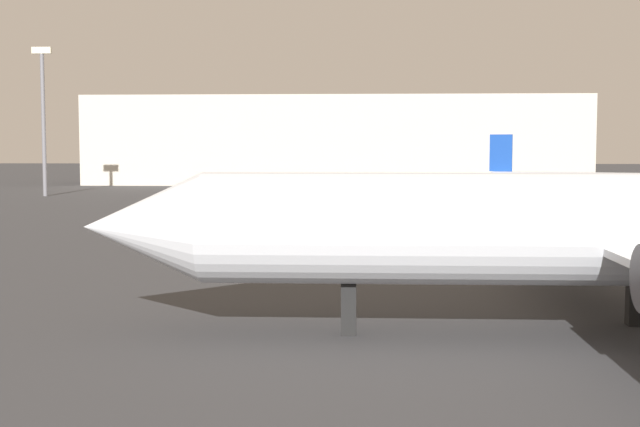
# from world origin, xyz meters

# --- Properties ---
(airplane_at_gate) EXTENTS (34.52, 29.75, 10.71)m
(airplane_at_gate) POSITION_xyz_m (7.68, 17.49, 3.50)
(airplane_at_gate) COLOR silver
(airplane_at_gate) RESTS_ON ground_plane
(airplane_distant) EXTENTS (21.56, 16.86, 7.37)m
(airplane_distant) POSITION_xyz_m (20.02, 74.06, 2.49)
(airplane_distant) COLOR silver
(airplane_distant) RESTS_ON ground_plane
(light_mast_left) EXTENTS (2.40, 0.50, 18.37)m
(light_mast_left) POSITION_xyz_m (-40.41, 94.53, 10.43)
(light_mast_left) COLOR slate
(light_mast_left) RESTS_ON ground_plane
(terminal_building) EXTENTS (80.26, 23.89, 14.26)m
(terminal_building) POSITION_xyz_m (-5.47, 135.10, 7.13)
(terminal_building) COLOR beige
(terminal_building) RESTS_ON ground_plane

